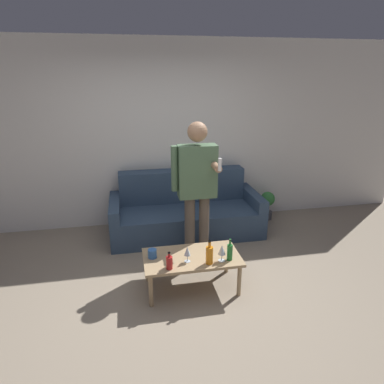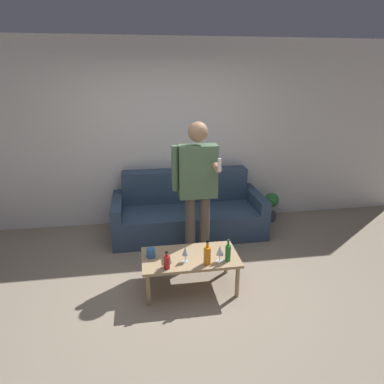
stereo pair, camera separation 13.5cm
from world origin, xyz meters
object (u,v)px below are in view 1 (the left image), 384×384
couch (185,212)px  coffee_table (192,260)px  bottle_orange (230,252)px  person_standing_front (197,182)px

couch → coffee_table: size_ratio=2.09×
couch → bottle_orange: size_ratio=9.00×
coffee_table → bottle_orange: size_ratio=4.30×
coffee_table → bottle_orange: 0.42m
bottle_orange → person_standing_front: 0.94m
coffee_table → person_standing_front: (0.18, 0.61, 0.66)m
person_standing_front → coffee_table: bearing=-106.4°
couch → person_standing_front: 1.08m
couch → person_standing_front: person_standing_front is taller
couch → coffee_table: (-0.18, -1.42, 0.04)m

